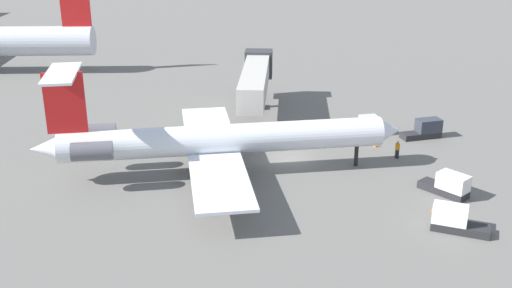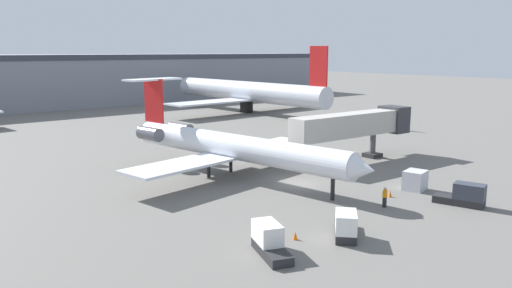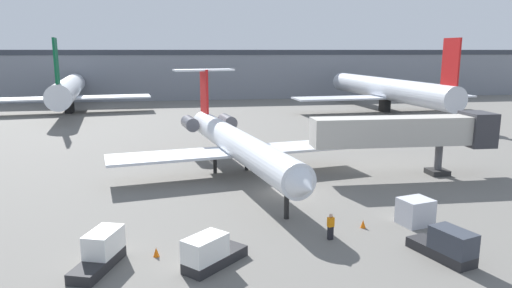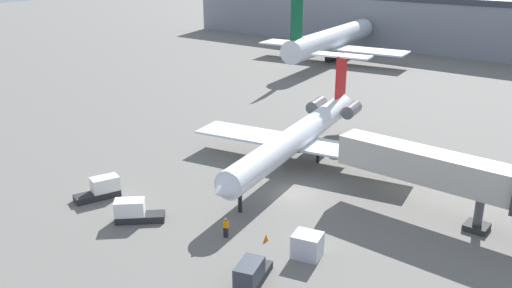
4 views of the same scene
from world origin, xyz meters
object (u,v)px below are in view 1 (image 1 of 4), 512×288
regional_jet (212,139)px  cargo_container_uld (370,125)px  jet_bridge (256,78)px  traffic_cone_near (375,144)px  baggage_tug_spare (425,130)px  baggage_tug_trailing (449,185)px  traffic_cone_mid (434,208)px  ground_crew_marshaller (397,149)px  baggage_tug_lead (454,220)px

regional_jet → cargo_container_uld: 18.57m
jet_bridge → traffic_cone_near: jet_bridge is taller
baggage_tug_spare → traffic_cone_near: bearing=117.3°
baggage_tug_spare → traffic_cone_near: (-2.77, 5.37, -0.56)m
baggage_tug_trailing → regional_jet: bearing=79.3°
regional_jet → baggage_tug_trailing: 19.69m
jet_bridge → baggage_tug_spare: (-6.89, -17.17, -3.40)m
traffic_cone_near → jet_bridge: bearing=50.7°
baggage_tug_trailing → traffic_cone_mid: 3.55m
cargo_container_uld → traffic_cone_mid: (-17.17, -2.23, -0.62)m
regional_jet → baggage_tug_spare: (9.62, -20.48, -2.43)m
ground_crew_marshaller → baggage_tug_spare: 6.77m
regional_jet → traffic_cone_near: regional_jet is taller
regional_jet → traffic_cone_mid: 18.77m
baggage_tug_spare → jet_bridge: bearing=68.1°
regional_jet → baggage_tug_trailing: bearing=-100.7°
jet_bridge → traffic_cone_mid: bearing=-148.8°
regional_jet → traffic_cone_near: size_ratio=57.29×
ground_crew_marshaller → traffic_cone_mid: (-10.66, -0.70, -0.58)m
baggage_tug_lead → cargo_container_uld: (20.07, 2.92, 0.06)m
traffic_cone_near → ground_crew_marshaller: bearing=-151.5°
jet_bridge → traffic_cone_near: size_ratio=31.46×
traffic_cone_near → traffic_cone_mid: 13.63m
baggage_tug_spare → baggage_tug_lead: bearing=172.6°
regional_jet → ground_crew_marshaller: size_ratio=18.65×
cargo_container_uld → regional_jet: bearing=125.0°
ground_crew_marshaller → cargo_container_uld: bearing=13.2°
baggage_tug_lead → baggage_tug_spare: 19.28m
baggage_tug_trailing → jet_bridge: bearing=38.3°
baggage_tug_trailing → traffic_cone_near: size_ratio=7.04×
ground_crew_marshaller → baggage_tug_lead: baggage_tug_lead is taller
baggage_tug_spare → cargo_container_uld: 5.47m
baggage_tug_trailing → baggage_tug_lead: bearing=168.5°
baggage_tug_lead → traffic_cone_mid: 3.03m
baggage_tug_trailing → baggage_tug_spare: size_ratio=0.91×
cargo_container_uld → baggage_tug_trailing: bearing=-163.9°
ground_crew_marshaller → baggage_tug_trailing: baggage_tug_trailing is taller
ground_crew_marshaller → cargo_container_uld: size_ratio=0.71×
jet_bridge → traffic_cone_near: bearing=-129.3°
baggage_tug_spare → traffic_cone_mid: (-16.22, 3.16, -0.56)m
regional_jet → cargo_container_uld: size_ratio=13.18×
jet_bridge → baggage_tug_trailing: jet_bridge is taller
baggage_tug_spare → ground_crew_marshaller: bearing=145.2°
baggage_tug_lead → baggage_tug_spare: bearing=-7.4°
traffic_cone_mid → baggage_tug_trailing: bearing=-32.5°
baggage_tug_spare → cargo_container_uld: baggage_tug_spare is taller
baggage_tug_lead → baggage_tug_spare: (19.12, -2.47, 0.00)m
baggage_tug_trailing → traffic_cone_near: baggage_tug_trailing is taller
baggage_tug_lead → traffic_cone_near: baggage_tug_lead is taller
regional_jet → jet_bridge: (16.52, -3.31, 0.97)m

